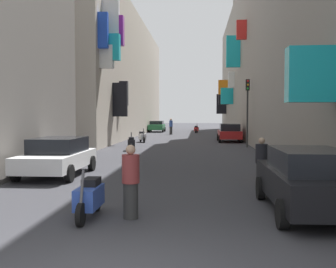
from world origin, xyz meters
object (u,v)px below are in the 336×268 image
Objects in this scene: scooter_blue at (89,197)px; pedestrian_crossing at (171,126)px; parked_car_green at (157,126)px; scooter_white at (142,136)px; scooter_red at (196,129)px; parked_car_red at (230,132)px; traffic_light_near_corner at (248,101)px; parked_car_black at (307,179)px; scooter_black at (131,143)px; pedestrian_near_left at (131,182)px; parked_car_white at (58,156)px; scooter_orange at (272,166)px; pedestrian_near_right at (262,163)px.

scooter_blue is 1.00× the size of pedestrian_crossing.
parked_car_green is 19.22m from scooter_white.
parked_car_green is 2.30× the size of scooter_red.
traffic_light_near_corner is (0.78, -5.64, 2.35)m from parked_car_red.
parked_car_black reaches higher than scooter_black.
traffic_light_near_corner reaches higher than pedestrian_near_left.
scooter_white is (0.62, 18.05, -0.27)m from parked_car_white.
scooter_black is 12.65m from scooter_orange.
scooter_red is at bearing 75.79° from scooter_white.
scooter_black is 0.38× the size of traffic_light_near_corner.
pedestrian_crossing is at bearing -123.74° from scooter_red.
parked_car_red is at bearing 90.05° from scooter_orange.
parked_car_white is 2.28× the size of scooter_red.
scooter_blue is 16.47m from scooter_black.
scooter_black is at bearing -87.46° from parked_car_green.
pedestrian_near_right reaches higher than scooter_red.
parked_car_black is at bearing 10.96° from pedestrian_near_left.
scooter_orange is 0.40× the size of traffic_light_near_corner.
scooter_black is (-6.69, -8.74, -0.31)m from parked_car_red.
scooter_black is 8.50m from traffic_light_near_corner.
parked_car_black is 4.91m from scooter_blue.
pedestrian_near_right is at bearing -79.41° from parked_car_green.
scooter_black is at bearing 99.43° from pedestrian_near_left.
parked_car_white is 2.43× the size of scooter_black.
parked_car_green is 2.39× the size of pedestrian_crossing.
scooter_blue is 36.69m from pedestrian_crossing.
scooter_black is at bearing -98.99° from scooter_red.
parked_car_white reaches higher than scooter_black.
pedestrian_crossing is at bearing -70.97° from parked_car_green.
scooter_white is at bearing -87.60° from parked_car_green.
parked_car_red is 2.19× the size of pedestrian_crossing.
parked_car_red is at bearing 80.99° from pedestrian_near_left.
scooter_blue is 7.47m from scooter_orange.
pedestrian_near_right reaches higher than scooter_orange.
parked_car_green is 43.37m from pedestrian_near_left.
pedestrian_crossing is at bearing 86.98° from scooter_black.
parked_car_green is 2.38× the size of scooter_blue.
scooter_black is 16.55m from pedestrian_near_left.
pedestrian_crossing is 18.50m from traffic_light_near_corner.
pedestrian_near_left is at bearing -91.63° from scooter_red.
parked_car_green is (-0.18, 37.25, 0.02)m from parked_car_white.
pedestrian_crossing is at bearing 92.56° from pedestrian_near_left.
parked_car_black is at bearing -34.09° from parked_car_white.
parked_car_green is at bearing 154.99° from scooter_red.
parked_car_black is at bearing -86.04° from scooter_red.
scooter_white is at bearing 92.90° from scooter_black.
parked_car_black is at bearing -90.10° from parked_car_red.
traffic_light_near_corner reaches higher than scooter_white.
scooter_orange is (7.71, -0.35, -0.27)m from parked_car_white.
parked_car_red is 2.11× the size of scooter_orange.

